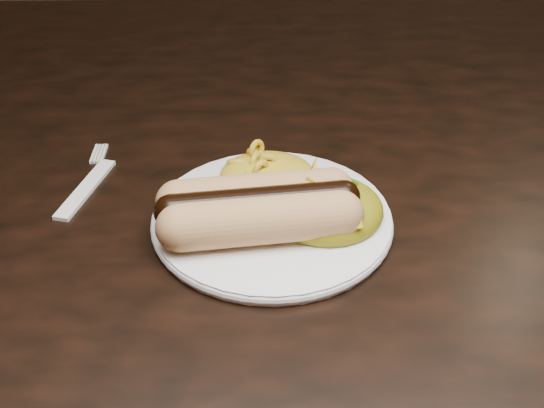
{
  "coord_description": "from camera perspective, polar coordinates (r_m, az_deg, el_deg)",
  "views": [
    {
      "loc": [
        -0.11,
        -0.62,
        1.09
      ],
      "look_at": [
        -0.09,
        -0.18,
        0.77
      ],
      "focal_mm": 42.0,
      "sensor_mm": 36.0,
      "label": 1
    }
  ],
  "objects": [
    {
      "name": "plate",
      "position": [
        0.56,
        0.0,
        -1.28
      ],
      "size": [
        0.26,
        0.26,
        0.01
      ],
      "primitive_type": "cylinder",
      "rotation": [
        0.0,
        0.0,
        0.32
      ],
      "color": "white",
      "rests_on": "table"
    },
    {
      "name": "taco_salad",
      "position": [
        0.55,
        4.85,
        0.47
      ],
      "size": [
        0.1,
        0.1,
        0.04
      ],
      "rotation": [
        0.0,
        0.0,
        0.28
      ],
      "color": "#C16100",
      "rests_on": "plate"
    },
    {
      "name": "mac_and_cheese",
      "position": [
        0.59,
        -0.41,
        3.6
      ],
      "size": [
        0.1,
        0.09,
        0.03
      ],
      "primitive_type": "ellipsoid",
      "rotation": [
        0.0,
        0.0,
        0.12
      ],
      "color": "gold",
      "rests_on": "plate"
    },
    {
      "name": "table",
      "position": [
        0.77,
        6.26,
        0.87
      ],
      "size": [
        1.6,
        0.9,
        0.75
      ],
      "color": "black",
      "rests_on": "floor"
    },
    {
      "name": "hotdog",
      "position": [
        0.53,
        -1.21,
        -0.29
      ],
      "size": [
        0.15,
        0.09,
        0.04
      ],
      "rotation": [
        0.0,
        0.0,
        0.11
      ],
      "color": "#DDAA63",
      "rests_on": "plate"
    },
    {
      "name": "sour_cream",
      "position": [
        0.57,
        -7.88,
        1.05
      ],
      "size": [
        0.05,
        0.05,
        0.02
      ],
      "primitive_type": "ellipsoid",
      "rotation": [
        0.0,
        0.0,
        0.34
      ],
      "color": "white",
      "rests_on": "plate"
    },
    {
      "name": "fork",
      "position": [
        0.63,
        -16.35,
        1.33
      ],
      "size": [
        0.06,
        0.15,
        0.0
      ],
      "primitive_type": "cube",
      "rotation": [
        0.0,
        0.0,
        -0.26
      ],
      "color": "white",
      "rests_on": "table"
    }
  ]
}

